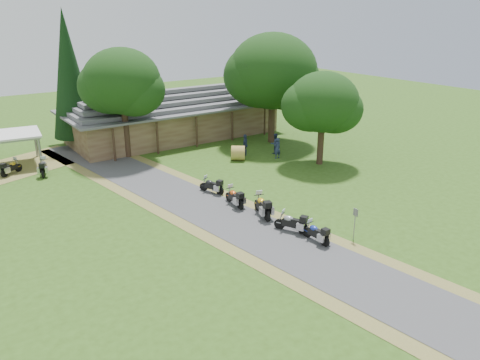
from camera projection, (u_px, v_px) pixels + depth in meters
ground at (278, 243)px, 25.82m from camera, size 120.00×120.00×0.00m
driveway at (231, 220)px, 28.64m from camera, size 51.95×51.95×0.00m
lodge at (174, 113)px, 46.74m from camera, size 21.40×9.40×4.90m
carport at (0, 151)px, 37.94m from camera, size 6.70×4.88×2.71m
motorcycle_row_a at (316, 232)px, 25.74m from camera, size 0.63×1.77×1.20m
motorcycle_row_b at (292, 222)px, 26.88m from camera, size 1.42×1.95×1.28m
motorcycle_row_c at (262, 205)px, 28.96m from camera, size 1.26×2.23×1.45m
motorcycle_row_d at (234, 196)px, 30.53m from camera, size 0.76×1.95×1.30m
motorcycle_row_e at (212, 185)px, 32.68m from camera, size 1.24×1.84×1.20m
motorcycle_carport_a at (11, 167)px, 36.41m from camera, size 1.83×1.53×1.24m
motorcycle_carport_b at (43, 167)px, 36.32m from camera, size 1.23×2.04×1.33m
person_a at (277, 146)px, 40.26m from camera, size 0.62×0.45×2.12m
person_b at (275, 142)px, 41.59m from camera, size 0.66×0.51×2.14m
person_c at (245, 143)px, 41.13m from camera, size 0.76×0.77×2.22m
hay_bale at (238, 153)px, 39.89m from camera, size 1.67×1.69×1.25m
sign_post at (355, 224)px, 25.84m from camera, size 0.34×0.06×1.90m
oak_lodge_left at (123, 96)px, 39.22m from camera, size 6.47×6.47×10.60m
oak_lodge_right at (272, 85)px, 43.82m from camera, size 8.27×8.27×10.95m
oak_driveway at (322, 114)px, 37.73m from camera, size 5.74×5.74×8.38m
cedar_near at (70, 80)px, 42.00m from camera, size 3.90×3.90×12.42m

